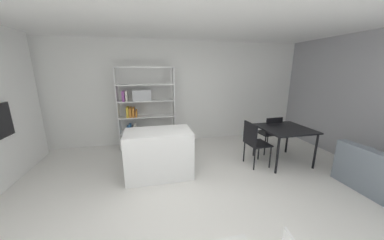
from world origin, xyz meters
TOP-DOWN VIEW (x-y plane):
  - ground_plane at (0.00, 0.00)m, footprint 10.21×10.21m
  - ceiling_slab at (0.00, 0.00)m, footprint 7.41×5.60m
  - back_partition at (0.00, 2.77)m, footprint 7.41×0.06m
  - kitchen_island at (-0.47, 0.91)m, footprint 1.20×0.69m
  - open_bookshelf at (-0.75, 2.43)m, footprint 1.38×0.34m
  - dining_table at (2.16, 0.89)m, footprint 0.98×0.95m
  - dining_chair_far at (2.17, 1.39)m, footprint 0.45×0.47m
  - dining_chair_island_side at (1.45, 0.88)m, footprint 0.45×0.48m

SIDE VIEW (x-z plane):
  - ground_plane at x=0.00m, z-range 0.00..0.00m
  - kitchen_island at x=-0.47m, z-range 0.00..0.88m
  - dining_chair_far at x=2.17m, z-range 0.09..0.99m
  - dining_chair_island_side at x=1.45m, z-range 0.09..1.02m
  - dining_table at x=2.16m, z-range 0.30..1.07m
  - open_bookshelf at x=-0.75m, z-range 0.06..2.08m
  - back_partition at x=0.00m, z-range 0.00..2.70m
  - ceiling_slab at x=0.00m, z-range 2.70..2.76m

